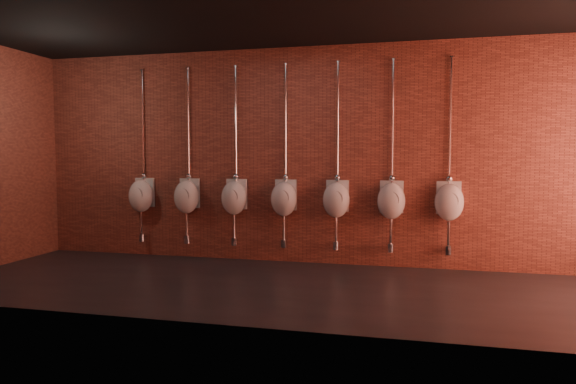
# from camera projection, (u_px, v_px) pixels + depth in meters

# --- Properties ---
(ground) EXTENTS (8.50, 8.50, 0.00)m
(ground) POSITION_uv_depth(u_px,v_px,m) (277.00, 287.00, 6.27)
(ground) COLOR black
(ground) RESTS_ON ground
(room_shell) EXTENTS (8.54, 3.04, 3.22)m
(room_shell) POSITION_uv_depth(u_px,v_px,m) (277.00, 121.00, 6.13)
(room_shell) COLOR black
(room_shell) RESTS_ON ground
(urinal_0) EXTENTS (0.41, 0.36, 2.72)m
(urinal_0) POSITION_uv_depth(u_px,v_px,m) (141.00, 195.00, 8.13)
(urinal_0) COLOR white
(urinal_0) RESTS_ON ground
(urinal_1) EXTENTS (0.41, 0.36, 2.72)m
(urinal_1) POSITION_uv_depth(u_px,v_px,m) (187.00, 196.00, 7.95)
(urinal_1) COLOR white
(urinal_1) RESTS_ON ground
(urinal_2) EXTENTS (0.41, 0.36, 2.72)m
(urinal_2) POSITION_uv_depth(u_px,v_px,m) (234.00, 197.00, 7.77)
(urinal_2) COLOR white
(urinal_2) RESTS_ON ground
(urinal_3) EXTENTS (0.41, 0.36, 2.72)m
(urinal_3) POSITION_uv_depth(u_px,v_px,m) (284.00, 198.00, 7.59)
(urinal_3) COLOR white
(urinal_3) RESTS_ON ground
(urinal_4) EXTENTS (0.41, 0.36, 2.72)m
(urinal_4) POSITION_uv_depth(u_px,v_px,m) (336.00, 199.00, 7.40)
(urinal_4) COLOR white
(urinal_4) RESTS_ON ground
(urinal_5) EXTENTS (0.41, 0.36, 2.72)m
(urinal_5) POSITION_uv_depth(u_px,v_px,m) (391.00, 200.00, 7.22)
(urinal_5) COLOR white
(urinal_5) RESTS_ON ground
(urinal_6) EXTENTS (0.41, 0.36, 2.72)m
(urinal_6) POSITION_uv_depth(u_px,v_px,m) (449.00, 201.00, 7.04)
(urinal_6) COLOR white
(urinal_6) RESTS_ON ground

